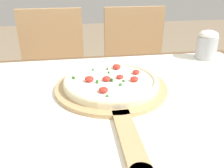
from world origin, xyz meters
The scene contains 7 objects.
dining_table centered at (0.00, 0.00, 0.62)m, with size 1.20×0.88×0.73m.
towel_cloth centered at (0.00, 0.00, 0.74)m, with size 1.12×0.80×0.00m.
pizza_peel centered at (0.00, 0.07, 0.75)m, with size 0.35×0.57×0.01m.
pizza centered at (0.00, 0.10, 0.76)m, with size 0.30×0.30×0.04m.
chair_left centered at (-0.25, 0.81, 0.51)m, with size 0.41×0.41×0.89m.
chair_right centered at (0.27, 0.81, 0.51)m, with size 0.40×0.40×0.89m.
flour_cup centered at (0.44, 0.32, 0.80)m, with size 0.08×0.08×0.12m.
Camera 1 is at (-0.10, -0.57, 1.08)m, focal length 38.00 mm.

